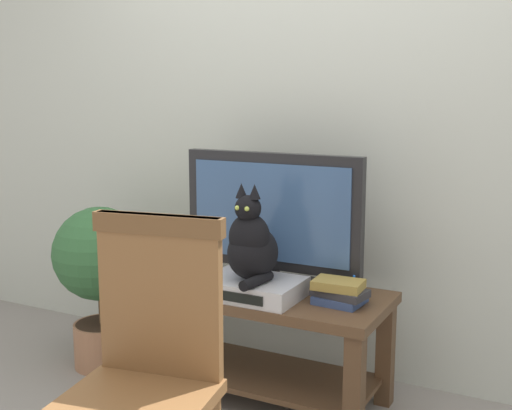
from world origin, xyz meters
TOP-DOWN VIEW (x-y plane):
  - back_wall at (0.00, 1.00)m, footprint 7.00×0.12m
  - tv_stand at (-0.07, 0.49)m, footprint 1.12×0.51m
  - tv at (-0.07, 0.60)m, footprint 0.84×0.20m
  - media_box at (-0.06, 0.39)m, footprint 0.41×0.30m
  - cat at (-0.06, 0.38)m, footprint 0.21×0.30m
  - wooden_chair at (0.06, -0.51)m, footprint 0.48×0.49m
  - book_stack at (0.30, 0.47)m, footprint 0.23×0.19m
  - potted_plant at (-0.94, 0.45)m, footprint 0.46×0.46m

SIDE VIEW (x-z plane):
  - tv_stand at x=-0.07m, z-range 0.09..0.60m
  - potted_plant at x=-0.94m, z-range 0.10..0.91m
  - media_box at x=-0.06m, z-range 0.51..0.59m
  - book_stack at x=0.30m, z-range 0.51..0.61m
  - wooden_chair at x=0.06m, z-range 0.08..1.09m
  - cat at x=-0.06m, z-range 0.53..0.95m
  - tv at x=-0.07m, z-range 0.52..1.11m
  - back_wall at x=0.00m, z-range 0.00..2.80m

